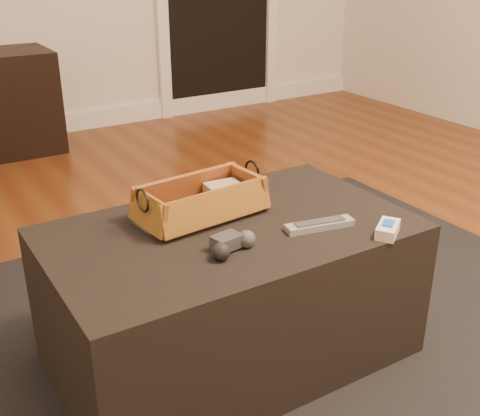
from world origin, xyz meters
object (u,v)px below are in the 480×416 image
silver_remote (320,225)px  cream_gadget (388,229)px  ottoman (230,293)px  game_controller (231,244)px  tv_remote (199,212)px  wicker_basket (201,202)px

silver_remote → cream_gadget: (0.13, -0.13, 0.01)m
ottoman → game_controller: size_ratio=6.81×
tv_remote → silver_remote: 0.34m
game_controller → cream_gadget: 0.43m
game_controller → silver_remote: size_ratio=0.73×
wicker_basket → cream_gadget: 0.52m
ottoman → wicker_basket: (-0.03, 0.10, 0.25)m
tv_remote → wicker_basket: 0.03m
game_controller → wicker_basket: bearing=80.4°
ottoman → silver_remote: silver_remote is taller
ottoman → game_controller: (-0.07, -0.13, 0.23)m
silver_remote → cream_gadget: 0.18m
wicker_basket → game_controller: bearing=-99.6°
silver_remote → wicker_basket: bearing=134.6°
game_controller → silver_remote: 0.28m
tv_remote → wicker_basket: size_ratio=0.50×
silver_remote → ottoman: bearing=146.5°
ottoman → cream_gadget: bearing=-38.3°
tv_remote → wicker_basket: wicker_basket is taller
wicker_basket → cream_gadget: size_ratio=3.52×
ottoman → cream_gadget: 0.48m
tv_remote → game_controller: game_controller is taller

